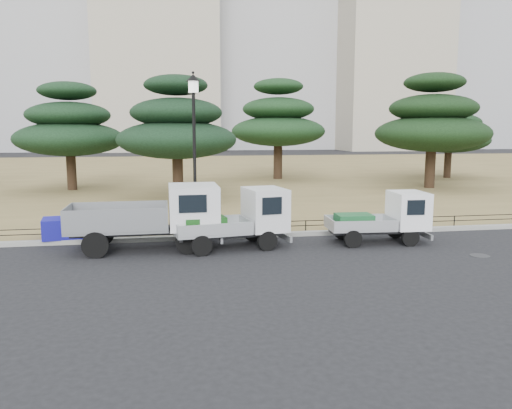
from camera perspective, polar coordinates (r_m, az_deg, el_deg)
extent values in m
plane|color=black|center=(15.62, 1.23, -5.79)|extent=(220.00, 220.00, 0.00)
cube|color=olive|center=(45.71, -6.01, 3.68)|extent=(120.00, 56.00, 0.15)
cube|color=gray|center=(18.09, -0.32, -3.55)|extent=(120.00, 0.25, 0.16)
cylinder|color=black|center=(15.78, -7.75, -4.20)|extent=(0.81, 0.17, 0.81)
cylinder|color=black|center=(17.51, -8.03, -2.95)|extent=(0.81, 0.17, 0.81)
cylinder|color=black|center=(15.90, -17.91, -4.44)|extent=(0.81, 0.17, 0.81)
cylinder|color=black|center=(17.62, -17.18, -3.18)|extent=(0.81, 0.17, 0.81)
cube|color=#2D2D30|center=(16.60, -12.61, -2.95)|extent=(4.54, 1.03, 0.14)
cube|color=slate|center=(16.57, -15.47, -1.44)|extent=(3.17, 1.82, 0.79)
cube|color=silver|center=(16.48, -7.14, -0.19)|extent=(1.60, 1.95, 1.39)
cylinder|color=black|center=(16.11, 1.30, -4.16)|extent=(0.67, 0.28, 0.65)
cylinder|color=black|center=(17.44, -0.35, -3.19)|extent=(0.67, 0.28, 0.65)
cylinder|color=black|center=(15.51, -6.22, -4.71)|extent=(0.67, 0.28, 0.65)
cylinder|color=black|center=(16.88, -7.32, -3.65)|extent=(0.67, 0.28, 0.65)
cube|color=#2D2D30|center=(16.43, -3.01, -3.39)|extent=(3.57, 1.36, 0.15)
cube|color=#ADB0B4|center=(16.21, -5.16, -2.52)|extent=(2.62, 1.85, 0.43)
cube|color=silver|center=(16.66, 1.04, -0.51)|extent=(1.46, 1.78, 1.39)
cube|color=#165017|center=(16.13, -5.99, -2.19)|extent=(1.46, 1.16, 0.47)
cylinder|color=black|center=(17.49, 17.22, -3.63)|extent=(0.60, 0.19, 0.59)
cylinder|color=black|center=(18.66, 15.62, -2.82)|extent=(0.60, 0.19, 0.59)
cylinder|color=black|center=(16.80, 11.03, -3.90)|extent=(0.60, 0.19, 0.59)
cylinder|color=black|center=(18.01, 9.79, -3.03)|extent=(0.60, 0.19, 0.59)
cube|color=#2D2D30|center=(17.69, 13.56, -2.89)|extent=(3.21, 0.90, 0.14)
cube|color=#A8AAAF|center=(17.46, 11.80, -2.10)|extent=(2.26, 1.46, 0.39)
cube|color=white|center=(17.99, 16.99, -0.60)|extent=(1.18, 1.51, 1.25)
cube|color=#19582C|center=(17.37, 11.13, -1.80)|extent=(1.25, 0.94, 0.43)
cylinder|color=black|center=(18.15, -6.89, -3.10)|extent=(0.43, 0.43, 0.15)
cylinder|color=black|center=(17.82, -7.03, 4.79)|extent=(0.12, 0.12, 4.84)
cylinder|color=white|center=(17.84, -7.18, 13.18)|extent=(0.39, 0.39, 0.39)
cone|color=black|center=(17.87, -7.20, 14.19)|extent=(0.50, 0.50, 0.24)
cylinder|color=black|center=(18.18, -0.40, -2.62)|extent=(38.00, 0.03, 0.03)
cylinder|color=black|center=(18.15, -0.40, -2.06)|extent=(38.00, 0.03, 0.03)
cylinder|color=black|center=(18.18, -0.40, -2.62)|extent=(0.04, 0.04, 0.40)
cube|color=#16149C|center=(18.58, -20.94, -2.49)|extent=(1.63, 1.30, 0.69)
cube|color=#16149C|center=(18.29, -20.20, -1.04)|extent=(0.77, 0.69, 0.30)
cylinder|color=#2D2D30|center=(17.00, 24.22, -5.35)|extent=(0.60, 0.60, 0.01)
cylinder|color=black|center=(33.32, -20.35, 3.80)|extent=(0.58, 0.58, 2.59)
ellipsoid|color=black|center=(33.24, -20.51, 7.03)|extent=(6.65, 6.65, 2.13)
ellipsoid|color=black|center=(33.25, -20.64, 9.54)|extent=(5.08, 5.08, 1.63)
ellipsoid|color=black|center=(33.32, -20.78, 12.05)|extent=(3.51, 3.51, 1.12)
cylinder|color=black|center=(28.00, -8.92, 3.46)|extent=(0.59, 0.59, 2.60)
ellipsoid|color=black|center=(27.90, -9.01, 7.32)|extent=(6.57, 6.57, 2.10)
ellipsoid|color=black|center=(27.91, -9.08, 10.33)|extent=(5.01, 5.01, 1.60)
ellipsoid|color=black|center=(28.00, -9.15, 13.33)|extent=(3.46, 3.46, 1.11)
cylinder|color=black|center=(38.53, 2.52, 5.16)|extent=(0.67, 0.67, 2.97)
ellipsoid|color=#163218|center=(38.47, 2.54, 8.36)|extent=(7.14, 7.14, 2.29)
ellipsoid|color=#163218|center=(38.50, 2.56, 10.85)|extent=(5.45, 5.45, 1.75)
ellipsoid|color=#163218|center=(38.61, 2.57, 13.32)|extent=(3.77, 3.77, 1.21)
cylinder|color=black|center=(34.31, 19.29, 4.19)|extent=(0.64, 0.64, 2.85)
ellipsoid|color=black|center=(34.23, 19.45, 7.65)|extent=(7.24, 7.24, 2.32)
ellipsoid|color=black|center=(34.26, 19.59, 10.33)|extent=(5.53, 5.53, 1.77)
ellipsoid|color=black|center=(34.37, 19.72, 13.00)|extent=(3.82, 3.82, 1.22)
cylinder|color=black|center=(42.21, 21.06, 4.51)|extent=(0.54, 0.54, 2.41)
ellipsoid|color=black|center=(42.14, 21.19, 6.88)|extent=(6.15, 6.15, 1.97)
ellipsoid|color=black|center=(42.14, 21.28, 8.72)|extent=(4.70, 4.70, 1.50)
ellipsoid|color=black|center=(42.18, 21.38, 10.56)|extent=(3.24, 3.24, 1.04)
cube|color=#AAA08C|center=(102.65, -11.36, 21.62)|extent=(22.00, 20.00, 55.00)
cube|color=#AAA08C|center=(107.82, 14.81, 18.96)|extent=(20.00, 18.00, 48.00)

